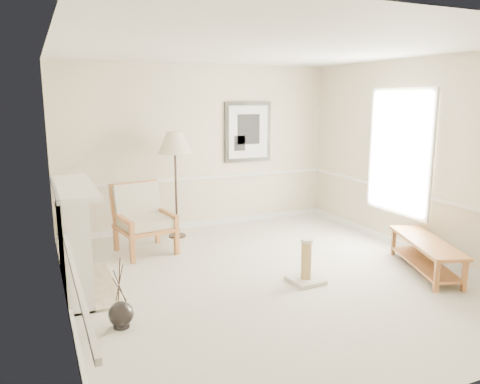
% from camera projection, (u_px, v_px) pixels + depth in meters
% --- Properties ---
extents(ground, '(5.50, 5.50, 0.00)m').
position_uv_depth(ground, '(269.00, 277.00, 6.15)').
color(ground, silver).
rests_on(ground, ground).
extents(room, '(5.04, 5.54, 2.92)m').
position_uv_depth(room, '(278.00, 134.00, 5.91)').
color(room, beige).
rests_on(room, ground).
extents(fireplace, '(0.64, 1.64, 1.31)m').
position_uv_depth(fireplace, '(74.00, 240.00, 5.63)').
color(fireplace, white).
rests_on(fireplace, ground).
extents(floor_vase, '(0.26, 0.26, 0.75)m').
position_uv_depth(floor_vase, '(121.00, 315.00, 4.78)').
color(floor_vase, black).
rests_on(floor_vase, ground).
extents(armchair, '(0.91, 0.96, 1.04)m').
position_uv_depth(armchair, '(142.00, 215.00, 7.13)').
color(armchair, '#A86E36').
rests_on(armchair, ground).
extents(floor_lamp, '(0.65, 0.65, 1.78)m').
position_uv_depth(floor_lamp, '(175.00, 146.00, 7.65)').
color(floor_lamp, black).
rests_on(floor_lamp, ground).
extents(bench, '(0.97, 1.58, 0.43)m').
position_uv_depth(bench, '(426.00, 251.00, 6.31)').
color(bench, '#A86E36').
rests_on(bench, ground).
extents(scratching_post, '(0.41, 0.41, 0.57)m').
position_uv_depth(scratching_post, '(306.00, 269.00, 5.96)').
color(scratching_post, beige).
rests_on(scratching_post, ground).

